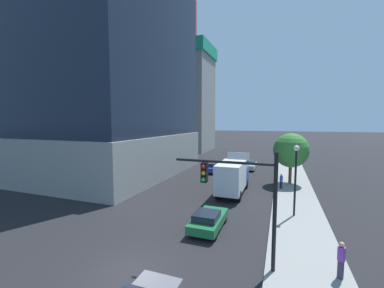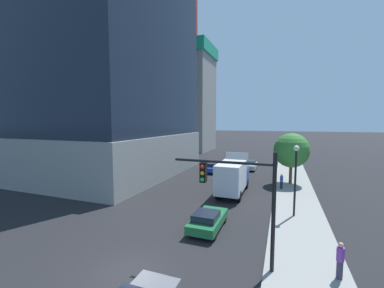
{
  "view_description": "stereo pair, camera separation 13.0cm",
  "coord_description": "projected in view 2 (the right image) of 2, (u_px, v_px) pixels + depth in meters",
  "views": [
    {
      "loc": [
        6.97,
        -9.67,
        7.56
      ],
      "look_at": [
        -1.11,
        12.13,
        5.43
      ],
      "focal_mm": 22.68,
      "sensor_mm": 36.0,
      "label": 1
    },
    {
      "loc": [
        7.09,
        -9.63,
        7.56
      ],
      "look_at": [
        -1.11,
        12.13,
        5.43
      ],
      "focal_mm": 22.68,
      "sensor_mm": 36.0,
      "label": 2
    }
  ],
  "objects": [
    {
      "name": "box_truck",
      "position": [
        233.0,
        176.0,
        25.14
      ],
      "size": [
        2.4,
        7.21,
        3.47
      ],
      "color": "#1E4799",
      "rests_on": "ground"
    },
    {
      "name": "sidewalk",
      "position": [
        293.0,
        187.0,
        27.83
      ],
      "size": [
        4.05,
        120.0,
        0.15
      ],
      "primitive_type": "cube",
      "color": "gray",
      "rests_on": "ground"
    },
    {
      "name": "traffic_light_pole",
      "position": [
        240.0,
        188.0,
        12.3
      ],
      "size": [
        5.32,
        0.48,
        5.97
      ],
      "color": "black",
      "rests_on": "sidewalk"
    },
    {
      "name": "car_silver",
      "position": [
        250.0,
        165.0,
        38.59
      ],
      "size": [
        1.89,
        4.48,
        1.39
      ],
      "color": "#B7B7BC",
      "rests_on": "ground"
    },
    {
      "name": "street_lamp",
      "position": [
        296.0,
        170.0,
        18.87
      ],
      "size": [
        0.44,
        0.44,
        5.6
      ],
      "color": "black",
      "rests_on": "sidewalk"
    },
    {
      "name": "pedestrian_purple_shirt",
      "position": [
        340.0,
        260.0,
        11.42
      ],
      "size": [
        0.34,
        0.34,
        1.78
      ],
      "color": "#38334C",
      "rests_on": "sidewalk"
    },
    {
      "name": "pedestrian_blue_shirt",
      "position": [
        282.0,
        181.0,
        26.97
      ],
      "size": [
        0.34,
        0.34,
        1.6
      ],
      "color": "black",
      "rests_on": "sidewalk"
    },
    {
      "name": "street_tree",
      "position": [
        291.0,
        150.0,
        28.88
      ],
      "size": [
        4.11,
        4.11,
        6.08
      ],
      "color": "brown",
      "rests_on": "sidewalk"
    },
    {
      "name": "ground_plane",
      "position": [
        127.0,
        273.0,
        12.15
      ],
      "size": [
        400.0,
        400.0,
        0.0
      ],
      "primitive_type": "plane",
      "color": "black"
    },
    {
      "name": "construction_building",
      "position": [
        185.0,
        94.0,
        64.33
      ],
      "size": [
        14.51,
        18.86,
        36.71
      ],
      "color": "gray",
      "rests_on": "ground"
    },
    {
      "name": "car_green",
      "position": [
        208.0,
        220.0,
        17.04
      ],
      "size": [
        1.91,
        4.24,
        1.36
      ],
      "color": "#1E6638",
      "rests_on": "ground"
    },
    {
      "name": "car_blue",
      "position": [
        214.0,
        167.0,
        36.61
      ],
      "size": [
        1.78,
        4.59,
        1.4
      ],
      "color": "#233D9E",
      "rests_on": "ground"
    }
  ]
}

